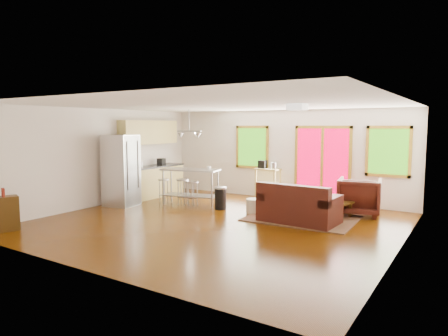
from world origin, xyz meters
The scene contains 28 objects.
floor centered at (0.00, 0.00, -0.01)m, with size 7.50×7.00×0.02m, color #321701.
ceiling centered at (0.00, 0.00, 2.61)m, with size 7.50×7.00×0.02m, color white.
back_wall centered at (0.00, 3.51, 1.30)m, with size 7.50×0.02×2.60m, color silver.
left_wall centered at (-3.76, 0.00, 1.30)m, with size 0.02×7.00×2.60m, color silver.
right_wall centered at (3.76, 0.00, 1.30)m, with size 0.02×7.00×2.60m, color silver.
front_wall centered at (0.00, -3.51, 1.30)m, with size 7.50×0.02×2.60m, color silver.
window_left centered at (-1.00, 3.46, 1.50)m, with size 1.10×0.05×1.30m.
french_doors centered at (1.20, 3.46, 1.10)m, with size 1.60×0.05×2.10m.
window_right centered at (2.90, 3.46, 1.50)m, with size 1.10×0.05×1.30m.
rug centered at (1.45, 1.39, 0.01)m, with size 2.39×1.84×0.02m, color #425331.
loveseat centered at (1.52, 0.97, 0.35)m, with size 1.72×1.03×0.89m.
coffee_table centered at (1.92, 1.96, 0.34)m, with size 1.09×0.79×0.39m.
armchair centered at (2.46, 2.51, 0.50)m, with size 0.96×0.90×0.99m, color black.
ottoman centered at (1.18, 2.14, 0.22)m, with size 0.65×0.65×0.43m, color black.
pouf centered at (0.23, 1.33, 0.18)m, with size 0.40×0.40×0.35m, color beige.
vase centered at (1.67, 1.92, 0.52)m, with size 0.25×0.25×0.32m.
book centered at (1.97, 1.75, 0.53)m, with size 0.20×0.03×0.27m, color maroon.
cabinets centered at (-3.49, 1.70, 0.93)m, with size 0.64×2.24×2.30m.
refrigerator centered at (-3.25, 0.27, 0.95)m, with size 0.88×0.86×1.91m.
island centered at (-1.73, 1.32, 0.68)m, with size 1.65×0.96×0.98m.
cup centered at (-1.39, 1.71, 1.01)m, with size 0.12×0.09×0.12m, color white.
bar_stool_a centered at (-2.62, 1.24, 0.49)m, with size 0.39×0.39×0.66m.
bar_stool_b centered at (-1.93, 1.22, 0.52)m, with size 0.40×0.40×0.70m.
bar_stool_c centered at (-1.61, 1.27, 0.49)m, with size 0.32×0.32×0.66m.
trash_can centered at (-0.73, 1.27, 0.29)m, with size 0.39×0.39×0.58m.
kitchen_cart centered at (-0.41, 3.35, 0.77)m, with size 0.76×0.51×1.12m.
ceiling_flush centered at (1.60, 0.60, 2.53)m, with size 0.35×0.35×0.12m, color white.
pendant_light centered at (-1.90, 1.50, 1.90)m, with size 0.80×0.18×0.79m.
Camera 1 is at (4.79, -7.23, 2.15)m, focal length 32.00 mm.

